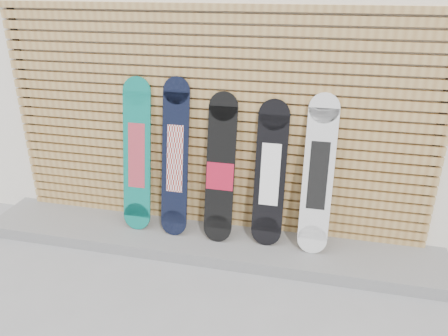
{
  "coord_description": "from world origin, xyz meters",
  "views": [
    {
      "loc": [
        0.87,
        -2.92,
        2.5
      ],
      "look_at": [
        0.02,
        0.75,
        0.85
      ],
      "focal_mm": 35.0,
      "sensor_mm": 36.0,
      "label": 1
    }
  ],
  "objects_px": {
    "snowboard_1": "(175,159)",
    "snowboard_2": "(220,170)",
    "snowboard_3": "(270,174)",
    "snowboard_4": "(318,176)",
    "snowboard_0": "(137,156)"
  },
  "relations": [
    {
      "from": "snowboard_1",
      "to": "snowboard_4",
      "type": "relative_size",
      "value": 1.05
    },
    {
      "from": "snowboard_2",
      "to": "snowboard_4",
      "type": "distance_m",
      "value": 0.91
    },
    {
      "from": "snowboard_0",
      "to": "snowboard_4",
      "type": "relative_size",
      "value": 1.04
    },
    {
      "from": "snowboard_0",
      "to": "snowboard_2",
      "type": "distance_m",
      "value": 0.86
    },
    {
      "from": "snowboard_0",
      "to": "snowboard_4",
      "type": "bearing_deg",
      "value": -0.38
    },
    {
      "from": "snowboard_0",
      "to": "snowboard_4",
      "type": "xyz_separation_m",
      "value": [
        1.77,
        -0.01,
        -0.03
      ]
    },
    {
      "from": "snowboard_2",
      "to": "snowboard_0",
      "type": "bearing_deg",
      "value": 178.67
    },
    {
      "from": "snowboard_1",
      "to": "snowboard_2",
      "type": "bearing_deg",
      "value": -1.23
    },
    {
      "from": "snowboard_3",
      "to": "snowboard_4",
      "type": "bearing_deg",
      "value": -2.16
    },
    {
      "from": "snowboard_0",
      "to": "snowboard_1",
      "type": "xyz_separation_m",
      "value": [
        0.4,
        -0.01,
        0.01
      ]
    },
    {
      "from": "snowboard_1",
      "to": "snowboard_2",
      "type": "height_order",
      "value": "snowboard_1"
    },
    {
      "from": "snowboard_2",
      "to": "snowboard_1",
      "type": "bearing_deg",
      "value": 178.77
    },
    {
      "from": "snowboard_2",
      "to": "snowboard_3",
      "type": "relative_size",
      "value": 1.03
    },
    {
      "from": "snowboard_1",
      "to": "snowboard_2",
      "type": "relative_size",
      "value": 1.08
    },
    {
      "from": "snowboard_1",
      "to": "snowboard_3",
      "type": "height_order",
      "value": "snowboard_1"
    }
  ]
}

